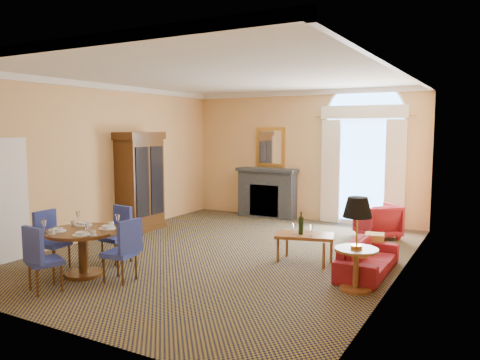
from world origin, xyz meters
The scene contains 12 objects.
ground centered at (0.00, 0.00, 0.00)m, with size 7.50×7.50×0.00m, color #121239.
room_envelope centered at (-0.03, 0.67, 2.51)m, with size 6.04×7.52×3.45m.
armoire centered at (-2.72, 0.78, 1.06)m, with size 0.63×1.12×2.19m.
dining_table centered at (-1.25, -2.22, 0.54)m, with size 1.15×1.15×0.92m.
dining_chair_north centered at (-1.34, -1.33, 0.54)m, with size 0.46×0.47×0.95m.
dining_chair_south centered at (-1.18, -3.05, 0.54)m, with size 0.54×0.54×0.95m.
dining_chair_east centered at (-0.48, -2.13, 0.54)m, with size 0.48×0.47×0.95m.
dining_chair_west centered at (-2.03, -2.21, 0.54)m, with size 0.45×0.45×0.95m.
sofa centered at (2.55, 0.06, 0.24)m, with size 1.65×0.65×0.48m, color maroon.
armchair centered at (2.12, 2.59, 0.36)m, with size 0.76×0.79×0.72m, color maroon.
coffee_table centered at (1.46, 0.13, 0.46)m, with size 1.08×0.78×0.88m.
side_table centered at (2.60, -0.82, 0.84)m, with size 0.61×0.61×1.30m.
Camera 1 is at (4.29, -7.18, 2.27)m, focal length 35.00 mm.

